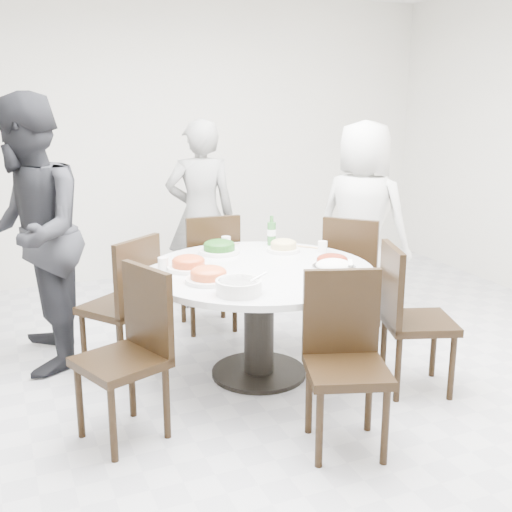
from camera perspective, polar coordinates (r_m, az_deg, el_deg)
name	(u,v)px	position (r m, az deg, el deg)	size (l,w,h in m)	color
floor	(280,395)	(4.17, 2.13, -12.20)	(6.00, 6.00, 0.01)	silver
wall_back	(155,138)	(6.58, -8.98, 10.29)	(6.00, 0.01, 2.80)	silver
dining_table	(259,322)	(4.29, 0.26, -5.91)	(1.50, 1.50, 0.75)	silver
chair_ne	(355,274)	(5.08, 8.76, -1.59)	(0.42, 0.42, 0.95)	black
chair_n	(208,271)	(5.13, -4.30, -1.31)	(0.42, 0.42, 0.95)	black
chair_nw	(118,304)	(4.43, -12.18, -4.21)	(0.42, 0.42, 0.95)	black
chair_sw	(120,358)	(3.58, -11.96, -8.86)	(0.42, 0.42, 0.95)	black
chair_s	(347,366)	(3.44, 8.11, -9.68)	(0.42, 0.42, 0.95)	black
chair_se	(419,319)	(4.19, 14.29, -5.44)	(0.42, 0.42, 0.95)	black
diner_right	(362,222)	(5.35, 9.43, 3.04)	(0.80, 0.52, 1.64)	silver
diner_middle	(201,215)	(5.58, -4.92, 3.64)	(0.60, 0.39, 1.64)	black
diner_left	(30,235)	(4.53, -19.45, 1.74)	(0.91, 0.71, 1.87)	black
dish_greens	(219,248)	(4.55, -3.29, 0.70)	(0.29, 0.29, 0.07)	white
dish_pale	(283,247)	(4.60, 2.46, 0.79)	(0.24, 0.24, 0.06)	white
dish_orange	(188,264)	(4.15, -6.02, -0.75)	(0.27, 0.27, 0.07)	white
dish_redbrown	(332,264)	(4.19, 6.78, -0.69)	(0.26, 0.26, 0.06)	white
dish_tofu	(209,276)	(3.88, -4.24, -1.80)	(0.28, 0.28, 0.07)	white
rice_bowl	(334,275)	(3.86, 6.91, -1.67)	(0.26, 0.26, 0.11)	silver
soup_bowl	(239,287)	(3.65, -1.53, -2.75)	(0.27, 0.27, 0.08)	white
beverage_bottle	(272,230)	(4.77, 1.40, 2.28)	(0.06, 0.06, 0.22)	#2B6B2C
tea_cups	(222,241)	(4.75, -3.02, 1.33)	(0.07, 0.07, 0.08)	white
chopsticks	(223,246)	(4.73, -2.96, 0.87)	(0.24, 0.04, 0.01)	tan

